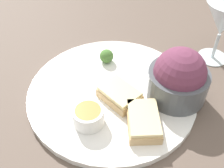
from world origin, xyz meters
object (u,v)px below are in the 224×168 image
(cheese_toast_near, at_px, (141,122))
(salad_bowl, at_px, (179,78))
(wine_glass, at_px, (224,20))
(sauce_ramekin, at_px, (88,116))
(cheese_toast_far, at_px, (120,95))

(cheese_toast_near, bearing_deg, salad_bowl, -76.48)
(salad_bowl, bearing_deg, wine_glass, -73.45)
(sauce_ramekin, height_order, wine_glass, wine_glass)
(cheese_toast_near, bearing_deg, sauce_ramekin, 51.54)
(cheese_toast_near, relative_size, cheese_toast_far, 1.23)
(sauce_ramekin, height_order, cheese_toast_near, sauce_ramekin)
(cheese_toast_near, height_order, wine_glass, wine_glass)
(cheese_toast_near, bearing_deg, cheese_toast_far, -3.74)
(cheese_toast_near, xyz_separation_m, cheese_toast_far, (0.08, -0.00, 0.00))
(salad_bowl, bearing_deg, cheese_toast_near, 103.52)
(wine_glass, bearing_deg, cheese_toast_near, 105.39)
(wine_glass, bearing_deg, cheese_toast_far, 89.79)
(cheese_toast_near, height_order, cheese_toast_far, same)
(cheese_toast_near, relative_size, wine_glass, 0.71)
(cheese_toast_far, bearing_deg, sauce_ramekin, 101.78)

